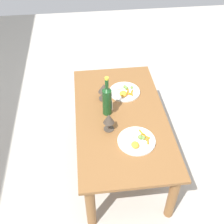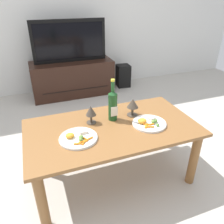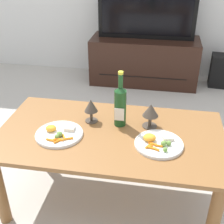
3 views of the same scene
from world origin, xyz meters
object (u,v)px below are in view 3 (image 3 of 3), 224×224
at_px(goblet_right, 151,111).
at_px(floor_speaker, 220,71).
at_px(dinner_plate_left, 59,134).
at_px(wine_bottle, 120,105).
at_px(dinner_plate_right, 158,143).
at_px(tv_screen, 147,11).
at_px(dining_table, 110,145).
at_px(goblet_left, 91,107).
at_px(tv_stand, 144,61).

bearing_deg(goblet_right, floor_speaker, 68.93).
xyz_separation_m(goblet_right, dinner_plate_left, (-0.51, -0.18, -0.09)).
xyz_separation_m(wine_bottle, dinner_plate_right, (0.24, -0.17, -0.12)).
distance_m(tv_screen, dinner_plate_left, 2.04).
bearing_deg(dining_table, tv_screen, 88.10).
relative_size(wine_bottle, dinner_plate_left, 1.26).
distance_m(tv_screen, goblet_left, 1.82).
height_order(dining_table, tv_stand, tv_stand).
bearing_deg(goblet_right, dinner_plate_right, -72.11).
height_order(wine_bottle, goblet_left, wine_bottle).
xyz_separation_m(wine_bottle, goblet_right, (0.18, 0.01, -0.03)).
relative_size(tv_screen, dinner_plate_right, 3.97).
xyz_separation_m(tv_stand, tv_screen, (-0.00, -0.00, 0.56)).
distance_m(tv_stand, tv_screen, 0.56).
bearing_deg(dinner_plate_left, goblet_right, 19.93).
height_order(wine_bottle, dinner_plate_right, wine_bottle).
xyz_separation_m(tv_screen, goblet_right, (0.16, -1.80, -0.21)).
xyz_separation_m(floor_speaker, goblet_right, (-0.71, -1.84, 0.43)).
relative_size(dining_table, dinner_plate_left, 4.81).
bearing_deg(dinner_plate_left, tv_screen, 80.06).
distance_m(floor_speaker, goblet_left, 2.17).
xyz_separation_m(floor_speaker, goblet_left, (-1.07, -1.84, 0.43)).
bearing_deg(goblet_left, dinner_plate_right, -23.53).
height_order(tv_screen, goblet_left, tv_screen).
height_order(floor_speaker, wine_bottle, wine_bottle).
bearing_deg(dinner_plate_right, wine_bottle, 143.74).
bearing_deg(dining_table, tv_stand, 88.10).
relative_size(dining_table, goblet_left, 8.82).
relative_size(dining_table, floor_speaker, 3.58).
distance_m(goblet_left, dinner_plate_right, 0.46).
bearing_deg(floor_speaker, tv_stand, -172.46).
bearing_deg(wine_bottle, dinner_plate_right, -36.26).
height_order(goblet_right, dinner_plate_left, goblet_right).
height_order(goblet_left, dinner_plate_left, goblet_left).
height_order(dining_table, tv_screen, tv_screen).
relative_size(tv_screen, dinner_plate_left, 3.88).
relative_size(tv_screen, wine_bottle, 3.08).
relative_size(goblet_right, dinner_plate_right, 0.56).
xyz_separation_m(dining_table, wine_bottle, (0.04, 0.10, 0.22)).
bearing_deg(tv_stand, dining_table, -91.90).
bearing_deg(tv_screen, tv_stand, 90.00).
height_order(floor_speaker, dinner_plate_left, dinner_plate_left).
xyz_separation_m(tv_stand, dinner_plate_left, (-0.35, -1.99, 0.26)).
bearing_deg(wine_bottle, goblet_right, 2.29).
bearing_deg(tv_stand, goblet_left, -96.33).
xyz_separation_m(tv_stand, dinner_plate_right, (0.22, -1.98, 0.26)).
bearing_deg(dining_table, goblet_left, 140.92).
bearing_deg(goblet_left, tv_stand, 83.67).
bearing_deg(tv_stand, tv_screen, -90.00).
bearing_deg(dinner_plate_right, dinner_plate_left, -179.81).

